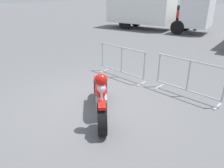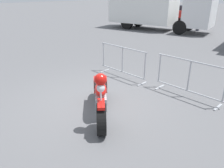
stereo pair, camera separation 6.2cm
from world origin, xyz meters
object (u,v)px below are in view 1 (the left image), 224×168
(parked_car_red, at_px, (183,12))
(pedestrian, at_px, (197,18))
(box_truck, at_px, (151,8))
(crowd_barrier_near, at_px, (122,62))
(parked_car_tan, at_px, (138,9))
(crowd_barrier_far, at_px, (188,78))
(motorcycle, at_px, (101,95))
(parked_car_white, at_px, (161,10))

(parked_car_red, xyz_separation_m, pedestrian, (4.28, -7.24, 0.21))
(box_truck, bearing_deg, crowd_barrier_near, -70.87)
(box_truck, distance_m, parked_car_tan, 11.78)
(crowd_barrier_far, relative_size, box_truck, 0.25)
(motorcycle, relative_size, parked_car_tan, 0.38)
(parked_car_white, xyz_separation_m, pedestrian, (7.29, -7.62, 0.15))
(crowd_barrier_near, height_order, parked_car_tan, parked_car_tan)
(crowd_barrier_far, height_order, parked_car_white, parked_car_white)
(crowd_barrier_near, bearing_deg, parked_car_white, 115.74)
(crowd_barrier_near, distance_m, pedestrian, 11.66)
(box_truck, relative_size, parked_car_white, 1.70)
(box_truck, relative_size, parked_car_tan, 1.71)
(motorcycle, height_order, parked_car_tan, parked_car_tan)
(crowd_barrier_near, bearing_deg, parked_car_tan, 123.01)
(parked_car_white, bearing_deg, parked_car_red, -91.43)
(parked_car_red, height_order, pedestrian, pedestrian)
(crowd_barrier_near, bearing_deg, box_truck, 116.40)
(box_truck, relative_size, parked_car_red, 1.84)
(crowd_barrier_far, distance_m, parked_car_white, 22.33)
(pedestrian, bearing_deg, parked_car_red, -171.40)
(crowd_barrier_far, relative_size, parked_car_red, 0.47)
(crowd_barrier_far, distance_m, parked_car_tan, 23.79)
(crowd_barrier_far, bearing_deg, pedestrian, 110.32)
(crowd_barrier_far, height_order, parked_car_tan, parked_car_tan)
(parked_car_red, distance_m, pedestrian, 8.41)
(parked_car_white, bearing_deg, parked_car_tan, 101.59)
(parked_car_red, bearing_deg, box_truck, -165.35)
(box_truck, distance_m, pedestrian, 3.47)
(crowd_barrier_near, height_order, crowd_barrier_far, same)
(parked_car_white, height_order, pedestrian, pedestrian)
(crowd_barrier_far, bearing_deg, parked_car_white, 121.12)
(motorcycle, distance_m, box_truck, 13.40)
(parked_car_tan, xyz_separation_m, pedestrian, (10.29, -7.32, 0.15))
(parked_car_tan, relative_size, pedestrian, 2.74)
(pedestrian, bearing_deg, parked_car_white, -158.30)
(parked_car_white, bearing_deg, crowd_barrier_far, -143.03)
(motorcycle, distance_m, parked_car_white, 23.75)
(motorcycle, xyz_separation_m, parked_car_tan, (-13.39, 21.06, 0.28))
(motorcycle, height_order, crowd_barrier_near, motorcycle)
(crowd_barrier_near, relative_size, box_truck, 0.25)
(crowd_barrier_near, relative_size, crowd_barrier_far, 1.00)
(motorcycle, xyz_separation_m, parked_car_red, (-7.38, 20.98, 0.22))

